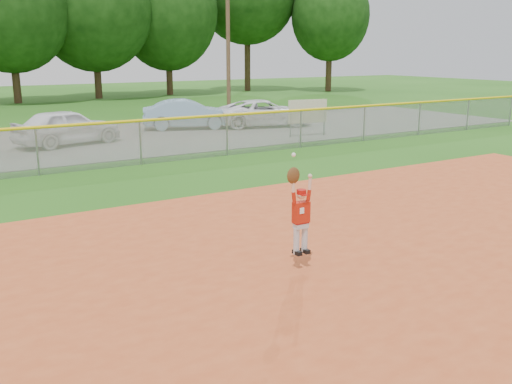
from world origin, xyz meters
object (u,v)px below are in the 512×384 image
at_px(car_blue, 188,114).
at_px(car_white_b, 264,113).
at_px(car_white_a, 67,127).
at_px(ballplayer, 300,211).
at_px(sponsor_sign, 308,112).

height_order(car_blue, car_white_b, car_blue).
relative_size(car_white_a, car_white_b, 0.89).
xyz_separation_m(car_white_b, ballplayer, (-9.91, -16.89, 0.38)).
xyz_separation_m(car_blue, ballplayer, (-6.18, -18.00, 0.33)).
bearing_deg(ballplayer, sponsor_sign, 53.05).
distance_m(car_blue, sponsor_sign, 6.21).
distance_m(car_blue, car_white_b, 3.90).
bearing_deg(car_white_b, car_white_a, 108.29).
distance_m(car_white_b, ballplayer, 19.58).
xyz_separation_m(car_blue, sponsor_sign, (3.53, -5.10, 0.35)).
height_order(car_white_a, ballplayer, ballplayer).
relative_size(car_white_b, ballplayer, 2.66).
xyz_separation_m(sponsor_sign, ballplayer, (-9.71, -12.90, -0.02)).
distance_m(car_white_b, sponsor_sign, 4.01).
bearing_deg(car_blue, car_white_a, 127.13).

